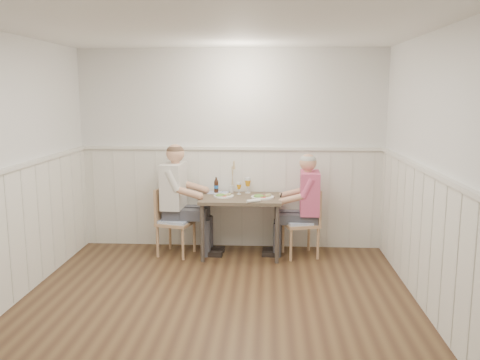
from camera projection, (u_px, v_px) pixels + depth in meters
The scene contains 16 objects.
ground_plane at pixel (213, 317), 4.67m from camera, with size 4.50×4.50×0.00m, color #422B1A.
room_shell at pixel (212, 153), 4.41m from camera, with size 4.04×4.54×2.60m.
wainscot at pixel (220, 225), 5.23m from camera, with size 4.00×4.49×1.34m.
dining_table at pixel (241, 204), 6.36m from camera, with size 1.00×0.70×0.75m.
chair_right at pixel (305, 220), 6.36m from camera, with size 0.49×0.49×0.86m.
chair_left at pixel (172, 218), 6.42m from camera, with size 0.50×0.50×0.86m.
man_in_pink at pixel (306, 213), 6.36m from camera, with size 0.61×0.43×1.32m.
diner_cream at pixel (177, 207), 6.46m from camera, with size 0.68×0.47×1.43m.
plate_man at pixel (262, 196), 6.28m from camera, with size 0.28×0.28×0.07m.
plate_diner at pixel (223, 195), 6.35m from camera, with size 0.25×0.25×0.06m.
beer_glass_a at pixel (248, 183), 6.58m from camera, with size 0.08×0.08×0.20m.
beer_glass_b at pixel (239, 186), 6.49m from camera, with size 0.06×0.06×0.16m.
beer_bottle at pixel (216, 186), 6.59m from camera, with size 0.06×0.06×0.21m.
rolled_napkin at pixel (254, 201), 6.02m from camera, with size 0.17×0.12×0.04m.
grass_vase at pixel (232, 178), 6.59m from camera, with size 0.05×0.05×0.44m.
gingham_mat at pixel (218, 193), 6.60m from camera, with size 0.28×0.23×0.01m.
Camera 1 is at (0.50, -4.36, 2.04)m, focal length 38.00 mm.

